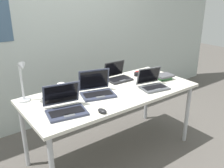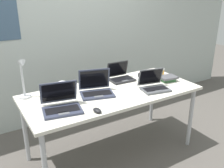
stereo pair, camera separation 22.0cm
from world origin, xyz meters
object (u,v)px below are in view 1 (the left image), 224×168
object	(u,v)px
laptop_back_left	(153,84)
cell_phone	(47,100)
laptop_front_right	(65,107)
laptop_front_left	(118,76)
laptop_far_corner	(97,90)
computer_mouse	(102,111)
book_stack	(164,77)
pill_bottle	(158,70)
headphones	(141,73)
desk_lamp	(23,82)
coffee_mug	(61,87)

from	to	relation	value
laptop_back_left	cell_phone	distance (m)	1.09
laptop_front_right	cell_phone	size ratio (longest dim) A/B	2.76
laptop_front_left	cell_phone	bearing A→B (deg)	-176.28
laptop_far_corner	computer_mouse	size ratio (longest dim) A/B	3.93
laptop_front_right	laptop_far_corner	bearing A→B (deg)	19.62
laptop_far_corner	book_stack	size ratio (longest dim) A/B	1.83
laptop_back_left	pill_bottle	distance (m)	0.50
computer_mouse	headphones	bearing A→B (deg)	21.59
headphones	pill_bottle	size ratio (longest dim) A/B	2.71
book_stack	computer_mouse	bearing A→B (deg)	-165.94
pill_bottle	desk_lamp	bearing A→B (deg)	174.53
computer_mouse	cell_phone	bearing A→B (deg)	110.13
desk_lamp	cell_phone	bearing A→B (deg)	-27.41
computer_mouse	cell_phone	world-z (taller)	computer_mouse
coffee_mug	desk_lamp	bearing A→B (deg)	-175.64
cell_phone	headphones	xyz separation A→B (m)	(1.23, 0.03, 0.01)
desk_lamp	laptop_far_corner	xyz separation A→B (m)	(0.63, -0.25, -0.15)
laptop_far_corner	laptop_front_left	distance (m)	0.48
laptop_far_corner	computer_mouse	xyz separation A→B (m)	(-0.18, -0.36, -0.03)
laptop_back_left	coffee_mug	xyz separation A→B (m)	(-0.82, 0.48, 0.00)
desk_lamp	pill_bottle	bearing A→B (deg)	-5.47
laptop_far_corner	computer_mouse	world-z (taller)	laptop_far_corner
laptop_back_left	computer_mouse	bearing A→B (deg)	-168.68
computer_mouse	cell_phone	xyz separation A→B (m)	(-0.27, 0.51, -0.01)
computer_mouse	coffee_mug	size ratio (longest dim) A/B	0.85
cell_phone	laptop_front_right	bearing A→B (deg)	-80.31
pill_bottle	laptop_front_right	bearing A→B (deg)	-169.86
headphones	coffee_mug	bearing A→B (deg)	174.67
laptop_front_right	computer_mouse	bearing A→B (deg)	-40.31
laptop_front_right	laptop_back_left	bearing A→B (deg)	-3.15
desk_lamp	book_stack	xyz separation A→B (m)	(1.50, -0.34, -0.17)
computer_mouse	pill_bottle	distance (m)	1.23
desk_lamp	laptop_far_corner	world-z (taller)	desk_lamp
desk_lamp	cell_phone	distance (m)	0.28
laptop_far_corner	laptop_front_left	size ratio (longest dim) A/B	1.35
desk_lamp	cell_phone	world-z (taller)	desk_lamp
desk_lamp	coffee_mug	size ratio (longest dim) A/B	3.54
laptop_back_left	pill_bottle	bearing A→B (deg)	37.63
laptop_front_left	laptop_front_right	bearing A→B (deg)	-156.75
cell_phone	coffee_mug	xyz separation A→B (m)	(0.21, 0.12, 0.04)
coffee_mug	book_stack	bearing A→B (deg)	-18.35
laptop_far_corner	cell_phone	size ratio (longest dim) A/B	2.77
laptop_front_right	laptop_front_left	xyz separation A→B (m)	(0.85, 0.37, -0.00)
headphones	book_stack	world-z (taller)	book_stack
laptop_front_left	cell_phone	distance (m)	0.89
laptop_back_left	computer_mouse	distance (m)	0.77
laptop_far_corner	cell_phone	distance (m)	0.48
desk_lamp	book_stack	bearing A→B (deg)	-12.82
computer_mouse	book_stack	size ratio (longest dim) A/B	0.47
computer_mouse	headphones	distance (m)	1.09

